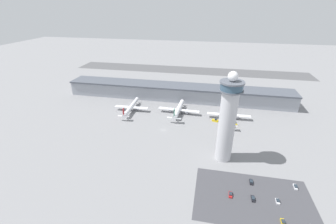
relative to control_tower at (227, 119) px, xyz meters
name	(u,v)px	position (x,y,z in m)	size (l,w,h in m)	color
ground_plane	(164,130)	(-48.35, 28.83, -30.47)	(1000.00, 1000.00, 0.00)	gray
terminal_building	(177,92)	(-48.35, 98.83, -22.14)	(245.39, 25.00, 16.47)	#9399A3
runway_strip	(189,70)	(-48.35, 221.59, -30.47)	(368.08, 44.00, 0.01)	#515154
control_tower	(227,119)	(0.00, 0.00, 0.00)	(14.82, 14.82, 61.84)	#BCBCC1
parking_lot_surface	(253,199)	(15.98, -34.44, -30.47)	(64.00, 40.00, 0.01)	#424247
airplane_gate_alpha	(131,107)	(-88.23, 58.95, -26.12)	(33.74, 43.45, 12.45)	white
airplane_gate_bravo	(178,110)	(-41.00, 62.29, -25.96)	(40.36, 41.00, 14.20)	white
airplane_gate_charlie	(229,115)	(6.40, 60.19, -25.87)	(39.55, 43.84, 13.57)	white
service_truck_catering	(234,124)	(11.24, 50.50, -29.48)	(5.08, 6.50, 2.86)	black
service_truck_fuel	(215,120)	(-5.54, 53.29, -29.37)	(6.03, 3.62, 3.17)	black
car_grey_coupe	(251,182)	(16.50, -21.54, -29.92)	(2.00, 4.84, 1.43)	black
car_black_suv	(295,187)	(41.41, -20.70, -29.87)	(1.79, 4.63, 1.54)	black
car_green_van	(278,201)	(28.73, -33.97, -29.91)	(1.78, 4.03, 1.45)	black
car_navy_sedan	(253,199)	(15.81, -34.70, -29.92)	(1.87, 4.66, 1.42)	black
car_maroon_suv	(230,195)	(3.77, -34.19, -29.89)	(2.09, 4.68, 1.51)	black
car_red_hatchback	(283,222)	(28.22, -47.34, -29.89)	(1.76, 4.10, 1.49)	black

